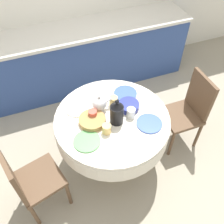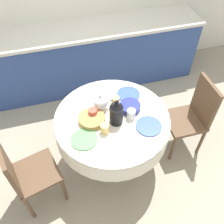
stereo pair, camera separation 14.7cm
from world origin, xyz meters
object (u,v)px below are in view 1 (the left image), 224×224
chair_left (188,109)px  chair_right (29,180)px  coffee_carafe (117,113)px  teapot (100,103)px

chair_left → chair_right: size_ratio=1.00×
chair_left → chair_right: 1.80m
coffee_carafe → teapot: bearing=115.3°
teapot → coffee_carafe: bearing=-64.7°
chair_left → chair_right: same height
chair_right → coffee_carafe: size_ratio=3.31×
chair_right → coffee_carafe: bearing=86.0°
chair_left → coffee_carafe: size_ratio=3.31×
chair_left → teapot: 1.04m
teapot → chair_left: bearing=-9.1°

